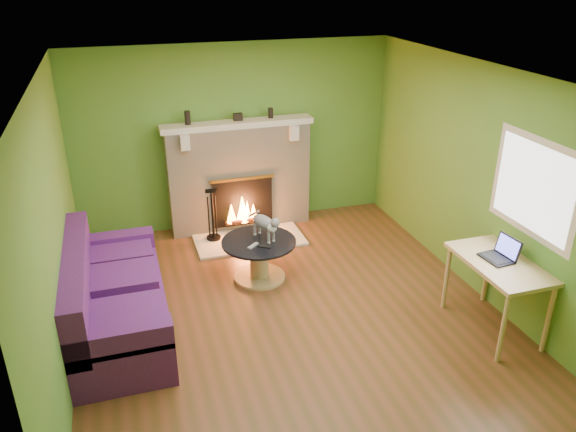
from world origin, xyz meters
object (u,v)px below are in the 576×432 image
(sofa, at_px, (111,300))
(cat, at_px, (264,225))
(desk, at_px, (499,270))
(coffee_table, at_px, (259,257))

(sofa, distance_m, cat, 1.95)
(desk, relative_size, cat, 1.95)
(sofa, relative_size, desk, 1.95)
(coffee_table, bearing_deg, cat, 32.01)
(sofa, distance_m, coffee_table, 1.83)
(coffee_table, relative_size, desk, 0.82)
(sofa, height_order, coffee_table, sofa)
(desk, bearing_deg, cat, 138.07)
(sofa, bearing_deg, coffee_table, 18.50)
(sofa, relative_size, coffee_table, 2.36)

